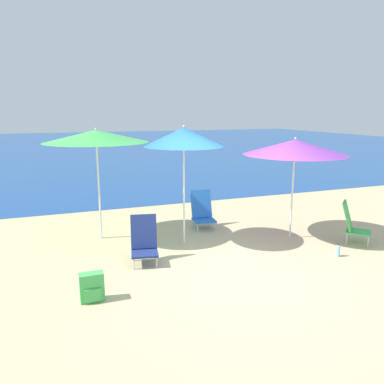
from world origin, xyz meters
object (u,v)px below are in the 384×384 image
(beach_umbrella_blue, at_px, (184,137))
(beach_umbrella_purple, at_px, (295,147))
(water_bottle, at_px, (338,252))
(beach_chair_blue, at_px, (202,211))
(beach_umbrella_green, at_px, (96,136))
(beach_chair_green, at_px, (352,223))
(beach_chair_navy, at_px, (144,241))
(backpack_green, at_px, (92,287))

(beach_umbrella_blue, height_order, beach_umbrella_purple, beach_umbrella_blue)
(beach_umbrella_blue, bearing_deg, water_bottle, -34.19)
(beach_chair_blue, bearing_deg, beach_umbrella_purple, -37.93)
(beach_umbrella_green, xyz_separation_m, water_bottle, (3.88, -2.52, -2.00))
(beach_umbrella_green, distance_m, beach_chair_blue, 2.83)
(beach_chair_green, relative_size, beach_chair_blue, 1.00)
(beach_chair_navy, height_order, water_bottle, beach_chair_navy)
(beach_umbrella_blue, distance_m, beach_chair_green, 3.76)
(beach_umbrella_blue, distance_m, beach_chair_blue, 2.08)
(beach_chair_green, relative_size, beach_chair_navy, 1.01)
(beach_umbrella_blue, distance_m, beach_umbrella_purple, 2.23)
(beach_umbrella_green, relative_size, beach_chair_navy, 2.78)
(beach_umbrella_purple, distance_m, backpack_green, 4.63)
(beach_chair_green, height_order, beach_chair_navy, beach_chair_green)
(water_bottle, bearing_deg, beach_chair_blue, 123.07)
(water_bottle, bearing_deg, beach_umbrella_purple, 100.17)
(beach_chair_navy, xyz_separation_m, backpack_green, (-1.00, -1.10, -0.18))
(backpack_green, height_order, water_bottle, backpack_green)
(beach_umbrella_blue, height_order, water_bottle, beach_umbrella_blue)
(beach_umbrella_purple, distance_m, beach_chair_green, 1.90)
(beach_umbrella_purple, bearing_deg, backpack_green, -162.73)
(beach_chair_blue, height_order, water_bottle, beach_chair_blue)
(beach_umbrella_green, distance_m, beach_chair_navy, 2.36)
(beach_umbrella_purple, xyz_separation_m, beach_chair_blue, (-1.42, 1.34, -1.50))
(beach_umbrella_purple, xyz_separation_m, beach_umbrella_green, (-3.67, 1.35, 0.21))
(beach_chair_navy, bearing_deg, beach_umbrella_green, 121.04)
(beach_umbrella_green, distance_m, water_bottle, 5.04)
(beach_umbrella_green, distance_m, backpack_green, 3.28)
(beach_chair_navy, xyz_separation_m, water_bottle, (3.33, -0.99, -0.29))
(beach_umbrella_green, xyz_separation_m, beach_chair_green, (4.67, -2.00, -1.70))
(beach_umbrella_purple, height_order, beach_umbrella_green, beach_umbrella_green)
(beach_umbrella_purple, bearing_deg, beach_chair_green, -32.88)
(beach_umbrella_green, relative_size, water_bottle, 9.47)
(beach_umbrella_blue, bearing_deg, beach_umbrella_purple, -11.65)
(beach_chair_green, distance_m, backpack_green, 5.17)
(backpack_green, bearing_deg, beach_chair_blue, 44.12)
(beach_chair_navy, distance_m, backpack_green, 1.50)
(beach_umbrella_blue, xyz_separation_m, beach_umbrella_green, (-1.50, 0.91, -0.01))
(beach_umbrella_purple, height_order, beach_chair_blue, beach_umbrella_purple)
(beach_umbrella_green, bearing_deg, water_bottle, -33.04)
(beach_umbrella_green, bearing_deg, beach_chair_green, -23.19)
(beach_umbrella_purple, xyz_separation_m, water_bottle, (0.21, -1.17, -1.79))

